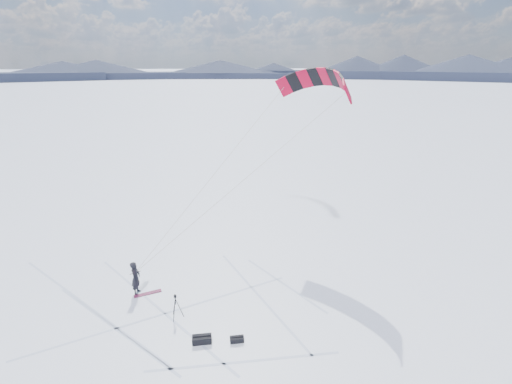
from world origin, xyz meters
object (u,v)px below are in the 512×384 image
object	(u,v)px
snowkiter	(138,293)
tripod	(176,303)
snowboard	(148,293)
gear_bag_b	(237,339)
gear_bag_a	(202,339)

from	to	relation	value
snowkiter	tripod	world-z (taller)	tripod
snowboard	gear_bag_b	size ratio (longest dim) A/B	2.24
snowboard	gear_bag_b	bearing A→B (deg)	-60.61
snowboard	tripod	distance (m)	2.82
gear_bag_a	gear_bag_b	bearing A→B (deg)	-5.67
snowkiter	snowboard	bearing A→B (deg)	-97.04
snowkiter	gear_bag_b	bearing A→B (deg)	-122.47
snowboard	snowkiter	bearing A→B (deg)	147.13
snowkiter	tripod	bearing A→B (deg)	-127.80
snowkiter	gear_bag_a	bearing A→B (deg)	-131.94
snowkiter	gear_bag_b	size ratio (longest dim) A/B	2.90
snowkiter	gear_bag_b	distance (m)	6.50
gear_bag_a	gear_bag_b	xyz separation A→B (m)	(1.47, -0.32, -0.04)
gear_bag_a	gear_bag_b	distance (m)	1.51
snowboard	tripod	size ratio (longest dim) A/B	1.13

